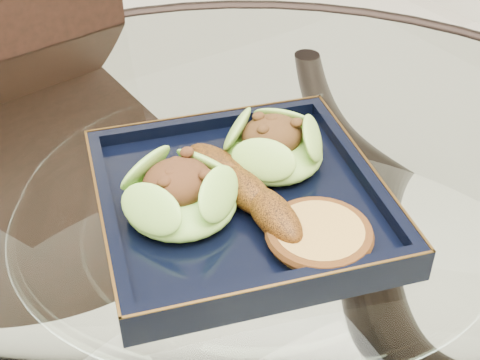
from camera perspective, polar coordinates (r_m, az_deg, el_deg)
dining_table at (r=0.75m, az=0.93°, el=-14.55°), size 1.13×1.13×0.77m
dining_chair at (r=1.07m, az=-14.02°, el=-4.69°), size 0.42×0.42×0.88m
navy_plate at (r=0.66m, az=0.00°, el=-2.07°), size 0.34×0.34×0.02m
lettuce_wrap_left at (r=0.62m, az=-5.12°, el=-1.42°), size 0.11×0.11×0.04m
lettuce_wrap_right at (r=0.68m, az=2.87°, el=2.71°), size 0.13×0.13×0.04m
roasted_plantain at (r=0.63m, az=0.37°, el=-0.81°), size 0.04×0.17×0.03m
crumb_patty at (r=0.60m, az=6.76°, el=-4.74°), size 0.11×0.11×0.02m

